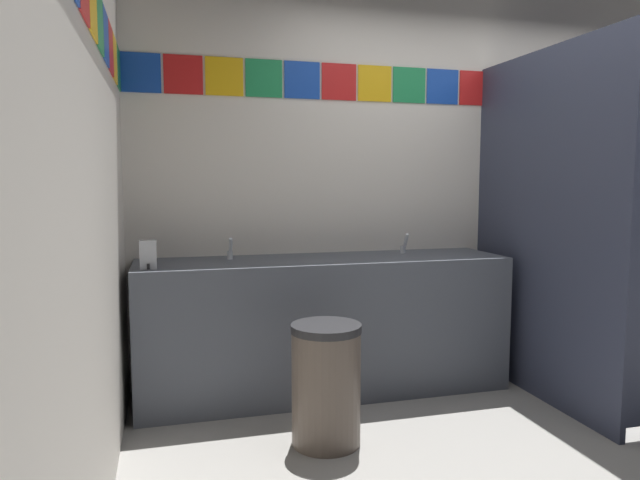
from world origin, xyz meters
The scene contains 10 objects.
ground_plane centered at (0.00, 0.00, 0.00)m, with size 9.98×9.98×0.00m, color gray.
wall_back centered at (0.00, 1.53, 1.37)m, with size 4.53×0.09×2.73m.
wall_side centered at (-2.31, 0.00, 1.37)m, with size 0.09×2.98×2.73m.
vanity_counter centered at (-1.06, 1.20, 0.44)m, with size 2.31×0.58×0.86m.
faucet_left centered at (-1.64, 1.29, 0.91)m, with size 0.04×0.10×0.14m.
faucet_right centered at (-0.48, 1.29, 0.91)m, with size 0.04×0.10×0.14m.
soap_dispenser centered at (-2.12, 1.03, 0.94)m, with size 0.09×0.09×0.16m.
stall_divider centered at (0.37, 0.52, 1.06)m, with size 0.92×1.43×2.13m.
toilet centered at (0.67, 1.01, 0.30)m, with size 0.39×0.49×0.74m.
trash_bin centered at (-1.25, 0.48, 0.31)m, with size 0.36×0.36×0.62m.
Camera 1 is at (-2.02, -2.24, 1.34)m, focal length 32.22 mm.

